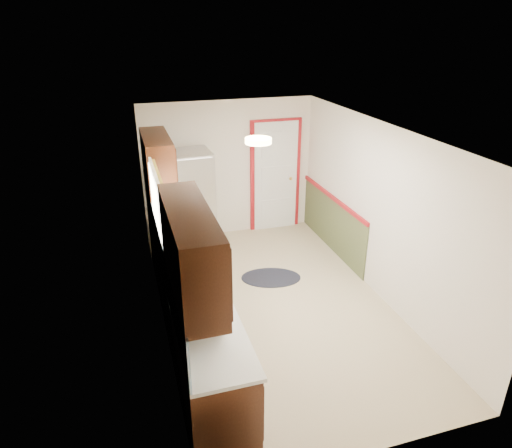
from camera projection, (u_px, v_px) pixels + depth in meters
room_shell at (276, 225)px, 5.82m from camera, size 3.20×5.20×2.52m
kitchen_run at (185, 277)px, 5.39m from camera, size 0.63×4.00×2.20m
back_wall_trim at (287, 186)px, 8.14m from camera, size 1.12×2.30×2.08m
ceiling_fixture at (258, 141)px, 5.09m from camera, size 0.30×0.30×0.06m
microwave at (203, 300)px, 4.39m from camera, size 0.34×0.57×0.37m
refrigerator at (191, 202)px, 7.54m from camera, size 0.74×0.73×1.70m
rug at (271, 278)px, 6.95m from camera, size 1.03×0.80×0.01m
cooktop at (173, 223)px, 6.48m from camera, size 0.51×0.61×0.02m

